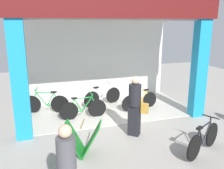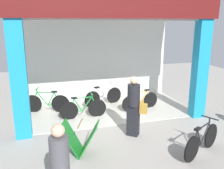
{
  "view_description": "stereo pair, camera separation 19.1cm",
  "coord_description": "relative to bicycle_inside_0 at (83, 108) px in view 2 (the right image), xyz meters",
  "views": [
    {
      "loc": [
        -2.35,
        -6.72,
        3.17
      ],
      "look_at": [
        0.0,
        0.76,
        1.15
      ],
      "focal_mm": 38.76,
      "sensor_mm": 36.0,
      "label": 1
    },
    {
      "loc": [
        -2.17,
        -6.77,
        3.17
      ],
      "look_at": [
        0.0,
        0.76,
        1.15
      ],
      "focal_mm": 38.76,
      "sensor_mm": 36.0,
      "label": 2
    }
  ],
  "objects": [
    {
      "name": "ground_plane",
      "position": [
        0.98,
        -0.89,
        -0.35
      ],
      "size": [
        20.17,
        20.17,
        0.0
      ],
      "primitive_type": "plane",
      "color": "#9E9991",
      "rests_on": "ground"
    },
    {
      "name": "shop_facade",
      "position": [
        0.98,
        0.67,
        1.87
      ],
      "size": [
        6.29,
        3.34,
        4.15
      ],
      "color": "beige",
      "rests_on": "ground"
    },
    {
      "name": "bicycle_inside_3",
      "position": [
        -1.17,
        0.92,
        0.01
      ],
      "size": [
        1.6,
        0.56,
        0.91
      ],
      "color": "black",
      "rests_on": "ground"
    },
    {
      "name": "bicycle_parked_0",
      "position": [
        2.43,
        -3.09,
        0.0
      ],
      "size": [
        1.45,
        0.79,
        0.89
      ],
      "color": "black",
      "rests_on": "ground"
    },
    {
      "name": "pedestrian_2",
      "position": [
        1.18,
        -1.65,
        0.55
      ],
      "size": [
        0.59,
        0.55,
        1.74
      ],
      "color": "black",
      "rests_on": "ground"
    },
    {
      "name": "bicycle_inside_2",
      "position": [
        0.99,
        1.11,
        0.01
      ],
      "size": [
        1.58,
        0.57,
        0.9
      ],
      "color": "black",
      "rests_on": "ground"
    },
    {
      "name": "bicycle_inside_1",
      "position": [
        2.19,
        0.25,
        -0.01
      ],
      "size": [
        1.52,
        0.44,
        0.85
      ],
      "color": "black",
      "rests_on": "ground"
    },
    {
      "name": "sandwich_board_sign",
      "position": [
        -0.44,
        -2.27,
        0.06
      ],
      "size": [
        1.03,
        0.83,
        0.84
      ],
      "color": "#197226",
      "rests_on": "ground"
    },
    {
      "name": "bicycle_inside_0",
      "position": [
        0.0,
        0.0,
        0.0
      ],
      "size": [
        1.6,
        0.44,
        0.88
      ],
      "color": "black",
      "rests_on": "ground"
    }
  ]
}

